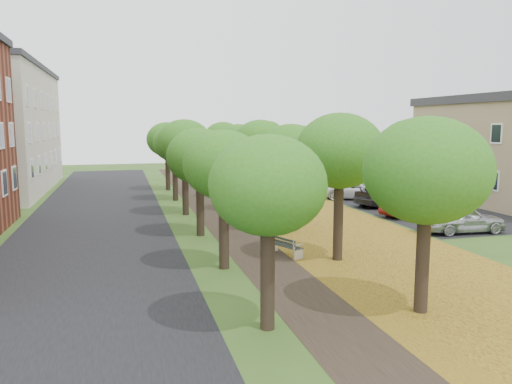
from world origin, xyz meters
TOP-DOWN VIEW (x-y plane):
  - ground at (0.00, 0.00)m, footprint 120.00×120.00m
  - street_asphalt at (-7.50, 15.00)m, footprint 8.00×70.00m
  - footpath at (0.00, 15.00)m, footprint 3.20×70.00m
  - leaf_verge at (5.00, 15.00)m, footprint 7.50×70.00m
  - parking_lot at (13.50, 16.00)m, footprint 9.00×16.00m
  - tree_row_west at (-2.20, 15.00)m, footprint 3.50×33.50m
  - tree_row_east at (2.60, 15.00)m, footprint 3.50×33.50m
  - bench at (0.66, 7.17)m, footprint 1.17×1.83m
  - car_silver at (11.00, 9.15)m, footprint 4.47×2.04m
  - car_red at (11.00, 14.02)m, footprint 4.29×2.69m
  - car_grey at (11.69, 17.90)m, footprint 5.59×3.68m
  - car_white at (11.00, 21.26)m, footprint 5.31×3.88m

SIDE VIEW (x-z plane):
  - ground at x=0.00m, z-range 0.00..0.00m
  - street_asphalt at x=-7.50m, z-range 0.00..0.01m
  - parking_lot at x=13.50m, z-range 0.00..0.01m
  - footpath at x=0.00m, z-range 0.00..0.01m
  - leaf_verge at x=5.00m, z-range 0.00..0.01m
  - bench at x=0.66m, z-range 0.02..0.85m
  - car_red at x=11.00m, z-range 0.00..1.33m
  - car_white at x=11.00m, z-range 0.00..1.34m
  - car_silver at x=11.00m, z-range 0.00..1.49m
  - car_grey at x=11.69m, z-range 0.00..1.51m
  - tree_row_west at x=-2.20m, z-range 1.37..7.17m
  - tree_row_east at x=2.60m, z-range 1.37..7.17m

